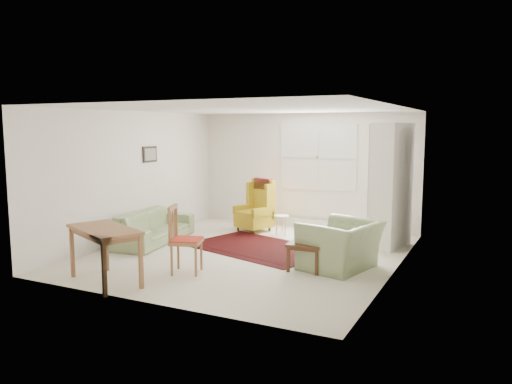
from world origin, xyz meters
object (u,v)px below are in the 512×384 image
at_px(coffee_table, 307,256).
at_px(cabinet, 391,186).
at_px(stool, 281,225).
at_px(wingback_chair, 254,205).
at_px(sofa, 153,221).
at_px(desk, 105,255).
at_px(armchair, 341,240).
at_px(desk_chair, 186,239).

bearing_deg(coffee_table, cabinet, 68.43).
distance_m(coffee_table, stool, 2.58).
height_order(wingback_chair, cabinet, cabinet).
relative_size(sofa, desk, 1.63).
height_order(armchair, desk_chair, desk_chair).
distance_m(stool, cabinet, 2.40).
bearing_deg(cabinet, stool, -168.73).
bearing_deg(desk_chair, coffee_table, -78.76).
relative_size(sofa, armchair, 1.77).
xyz_separation_m(coffee_table, cabinet, (0.84, 2.12, 0.92)).
bearing_deg(stool, armchair, -46.13).
xyz_separation_m(armchair, cabinet, (0.39, 1.82, 0.69)).
bearing_deg(sofa, stool, -57.25).
xyz_separation_m(cabinet, desk, (-3.17, -3.97, -0.74)).
distance_m(desk, desk_chair, 1.19).
bearing_deg(armchair, stool, -122.17).
relative_size(sofa, stool, 5.06).
xyz_separation_m(coffee_table, stool, (-1.37, 2.19, -0.02)).
xyz_separation_m(armchair, desk, (-2.78, -2.16, -0.05)).
height_order(armchair, cabinet, cabinet).
bearing_deg(wingback_chair, coffee_table, -28.12).
xyz_separation_m(desk, desk_chair, (0.76, 0.91, 0.12)).
xyz_separation_m(sofa, wingback_chair, (1.28, 1.76, 0.15)).
relative_size(stool, cabinet, 0.18).
bearing_deg(cabinet, coffee_table, -98.46).
relative_size(armchair, desk_chair, 1.12).
relative_size(sofa, desk_chair, 1.97).
height_order(wingback_chair, desk_chair, wingback_chair).
bearing_deg(sofa, desk, -165.98).
height_order(armchair, desk, armchair).
xyz_separation_m(wingback_chair, cabinet, (2.87, -0.13, 0.58)).
xyz_separation_m(sofa, desk, (0.97, -2.34, -0.01)).
distance_m(wingback_chair, desk_chair, 3.22).
height_order(coffee_table, cabinet, cabinet).
relative_size(sofa, cabinet, 0.89).
height_order(cabinet, desk_chair, cabinet).
relative_size(wingback_chair, stool, 2.78).
relative_size(wingback_chair, desk, 0.89).
height_order(stool, desk_chair, desk_chair).
xyz_separation_m(armchair, desk_chair, (-2.02, -1.24, 0.07)).
bearing_deg(desk, stool, 76.56).
xyz_separation_m(stool, cabinet, (2.20, -0.07, 0.93)).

